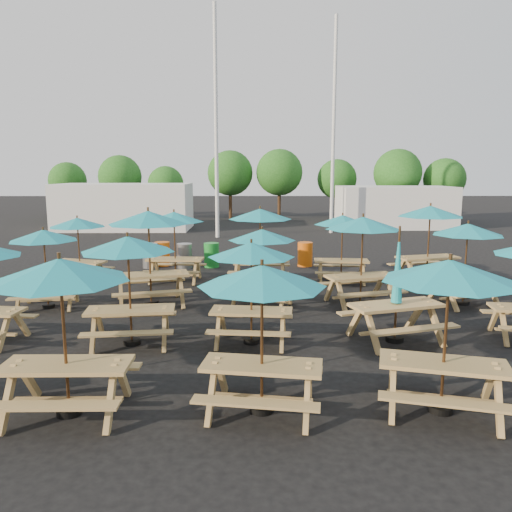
{
  "coord_description": "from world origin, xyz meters",
  "views": [
    {
      "loc": [
        -0.11,
        -12.93,
        3.56
      ],
      "look_at": [
        0.0,
        1.5,
        1.1
      ],
      "focal_mm": 35.0,
      "sensor_mm": 36.0,
      "label": 1
    }
  ],
  "objects_px": {
    "waste_bin_1": "(162,254)",
    "waste_bin_2": "(185,256)",
    "picnic_unit_7": "(174,221)",
    "picnic_unit_12": "(449,281)",
    "picnic_unit_18": "(468,235)",
    "picnic_unit_11": "(260,219)",
    "waste_bin_3": "(212,255)",
    "picnic_unit_8": "(262,286)",
    "waste_bin_4": "(305,254)",
    "picnic_unit_9": "(251,257)",
    "picnic_unit_10": "(262,240)",
    "picnic_unit_2": "(44,240)",
    "picnic_unit_19": "(430,216)",
    "picnic_unit_5": "(128,251)",
    "picnic_unit_3": "(78,227)",
    "picnic_unit_15": "(342,224)",
    "waste_bin_0": "(150,256)",
    "picnic_unit_14": "(363,229)",
    "picnic_unit_13": "(397,295)",
    "picnic_unit_4": "(61,280)",
    "picnic_unit_6": "(148,224)"
  },
  "relations": [
    {
      "from": "waste_bin_1",
      "to": "waste_bin_2",
      "type": "height_order",
      "value": "same"
    },
    {
      "from": "picnic_unit_7",
      "to": "waste_bin_1",
      "type": "distance_m",
      "value": 3.3
    },
    {
      "from": "picnic_unit_12",
      "to": "picnic_unit_18",
      "type": "distance_m",
      "value": 6.73
    },
    {
      "from": "picnic_unit_7",
      "to": "picnic_unit_11",
      "type": "bearing_deg",
      "value": -0.56
    },
    {
      "from": "picnic_unit_18",
      "to": "waste_bin_3",
      "type": "xyz_separation_m",
      "value": [
        -7.23,
        5.41,
        -1.44
      ]
    },
    {
      "from": "picnic_unit_8",
      "to": "waste_bin_4",
      "type": "bearing_deg",
      "value": 90.01
    },
    {
      "from": "picnic_unit_8",
      "to": "picnic_unit_9",
      "type": "xyz_separation_m",
      "value": [
        -0.16,
        3.02,
        -0.09
      ]
    },
    {
      "from": "picnic_unit_10",
      "to": "waste_bin_2",
      "type": "xyz_separation_m",
      "value": [
        -2.77,
        5.54,
        -1.35
      ]
    },
    {
      "from": "waste_bin_3",
      "to": "picnic_unit_8",
      "type": "bearing_deg",
      "value": -81.71
    },
    {
      "from": "picnic_unit_2",
      "to": "picnic_unit_19",
      "type": "xyz_separation_m",
      "value": [
        11.08,
        3.02,
        0.35
      ]
    },
    {
      "from": "picnic_unit_5",
      "to": "picnic_unit_11",
      "type": "height_order",
      "value": "picnic_unit_11"
    },
    {
      "from": "picnic_unit_11",
      "to": "picnic_unit_19",
      "type": "distance_m",
      "value": 5.43
    },
    {
      "from": "picnic_unit_7",
      "to": "picnic_unit_3",
      "type": "bearing_deg",
      "value": -173.7
    },
    {
      "from": "picnic_unit_15",
      "to": "waste_bin_0",
      "type": "bearing_deg",
      "value": 164.11
    },
    {
      "from": "picnic_unit_9",
      "to": "picnic_unit_14",
      "type": "xyz_separation_m",
      "value": [
        2.94,
        3.06,
        0.21
      ]
    },
    {
      "from": "waste_bin_4",
      "to": "picnic_unit_15",
      "type": "bearing_deg",
      "value": -72.64
    },
    {
      "from": "picnic_unit_15",
      "to": "waste_bin_3",
      "type": "height_order",
      "value": "picnic_unit_15"
    },
    {
      "from": "picnic_unit_10",
      "to": "picnic_unit_13",
      "type": "height_order",
      "value": "picnic_unit_13"
    },
    {
      "from": "picnic_unit_18",
      "to": "picnic_unit_14",
      "type": "bearing_deg",
      "value": 160.6
    },
    {
      "from": "picnic_unit_3",
      "to": "picnic_unit_4",
      "type": "distance_m",
      "value": 9.33
    },
    {
      "from": "picnic_unit_8",
      "to": "picnic_unit_13",
      "type": "bearing_deg",
      "value": 56.36
    },
    {
      "from": "picnic_unit_5",
      "to": "picnic_unit_13",
      "type": "distance_m",
      "value": 5.62
    },
    {
      "from": "picnic_unit_6",
      "to": "waste_bin_0",
      "type": "xyz_separation_m",
      "value": [
        -1.07,
        5.25,
        -1.74
      ]
    },
    {
      "from": "picnic_unit_12",
      "to": "picnic_unit_14",
      "type": "bearing_deg",
      "value": 104.17
    },
    {
      "from": "picnic_unit_5",
      "to": "picnic_unit_6",
      "type": "xyz_separation_m",
      "value": [
        -0.22,
        3.11,
        0.23
      ]
    },
    {
      "from": "picnic_unit_2",
      "to": "waste_bin_3",
      "type": "height_order",
      "value": "picnic_unit_2"
    },
    {
      "from": "picnic_unit_9",
      "to": "waste_bin_0",
      "type": "relative_size",
      "value": 2.37
    },
    {
      "from": "picnic_unit_10",
      "to": "picnic_unit_14",
      "type": "distance_m",
      "value": 2.7
    },
    {
      "from": "picnic_unit_5",
      "to": "waste_bin_4",
      "type": "height_order",
      "value": "picnic_unit_5"
    },
    {
      "from": "waste_bin_4",
      "to": "picnic_unit_11",
      "type": "bearing_deg",
      "value": -121.39
    },
    {
      "from": "picnic_unit_10",
      "to": "picnic_unit_18",
      "type": "height_order",
      "value": "picnic_unit_18"
    },
    {
      "from": "picnic_unit_7",
      "to": "picnic_unit_2",
      "type": "bearing_deg",
      "value": -128.92
    },
    {
      "from": "picnic_unit_3",
      "to": "picnic_unit_19",
      "type": "height_order",
      "value": "picnic_unit_19"
    },
    {
      "from": "picnic_unit_4",
      "to": "waste_bin_3",
      "type": "bearing_deg",
      "value": 83.77
    },
    {
      "from": "picnic_unit_11",
      "to": "waste_bin_1",
      "type": "relative_size",
      "value": 2.65
    },
    {
      "from": "waste_bin_1",
      "to": "waste_bin_2",
      "type": "relative_size",
      "value": 1.0
    },
    {
      "from": "waste_bin_1",
      "to": "waste_bin_4",
      "type": "bearing_deg",
      "value": -1.27
    },
    {
      "from": "waste_bin_0",
      "to": "waste_bin_1",
      "type": "relative_size",
      "value": 1.0
    },
    {
      "from": "picnic_unit_4",
      "to": "waste_bin_2",
      "type": "xyz_separation_m",
      "value": [
        0.2,
        11.36,
        -1.58
      ]
    },
    {
      "from": "picnic_unit_7",
      "to": "picnic_unit_10",
      "type": "relative_size",
      "value": 1.04
    },
    {
      "from": "picnic_unit_2",
      "to": "waste_bin_0",
      "type": "bearing_deg",
      "value": 66.1
    },
    {
      "from": "picnic_unit_6",
      "to": "picnic_unit_13",
      "type": "relative_size",
      "value": 1.06
    },
    {
      "from": "picnic_unit_11",
      "to": "picnic_unit_7",
      "type": "bearing_deg",
      "value": -178.8
    },
    {
      "from": "picnic_unit_6",
      "to": "waste_bin_1",
      "type": "distance_m",
      "value": 5.95
    },
    {
      "from": "picnic_unit_8",
      "to": "picnic_unit_15",
      "type": "xyz_separation_m",
      "value": [
        2.74,
        8.81,
        -0.05
      ]
    },
    {
      "from": "picnic_unit_4",
      "to": "picnic_unit_14",
      "type": "xyz_separation_m",
      "value": [
        5.65,
        6.14,
        0.02
      ]
    },
    {
      "from": "picnic_unit_14",
      "to": "picnic_unit_18",
      "type": "relative_size",
      "value": 1.04
    },
    {
      "from": "picnic_unit_5",
      "to": "picnic_unit_15",
      "type": "xyz_separation_m",
      "value": [
        5.39,
        5.84,
        -0.08
      ]
    },
    {
      "from": "picnic_unit_11",
      "to": "picnic_unit_14",
      "type": "bearing_deg",
      "value": -39.1
    },
    {
      "from": "picnic_unit_14",
      "to": "waste_bin_3",
      "type": "height_order",
      "value": "picnic_unit_14"
    }
  ]
}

